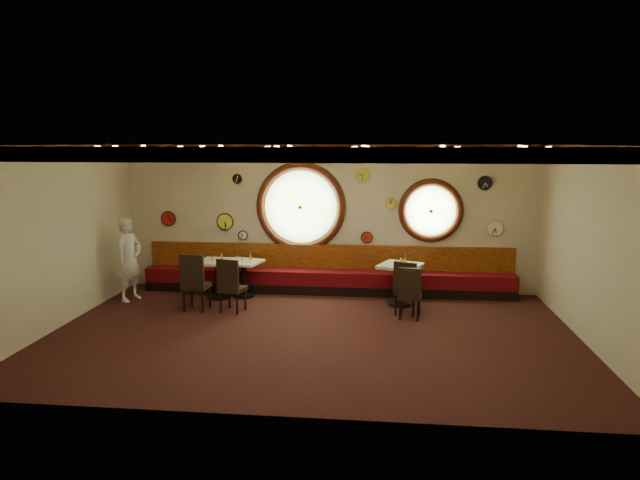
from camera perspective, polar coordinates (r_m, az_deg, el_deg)
The scene contains 49 objects.
floor at distance 9.91m, azimuth -0.81°, elevation -9.37°, with size 9.00×6.00×0.00m, color black.
ceiling at distance 9.36m, azimuth -0.86°, elevation 9.47°, with size 9.00×6.00×0.02m, color gold.
wall_back at distance 12.45m, azimuth 0.83°, elevation 2.17°, with size 9.00×0.02×3.20m, color beige.
wall_front at distance 6.60m, azimuth -3.99°, elevation -4.73°, with size 9.00×0.02×3.20m, color beige.
wall_left at distance 10.99m, azimuth -24.82°, elevation 0.24°, with size 0.02×6.00×3.20m, color beige.
wall_right at distance 10.02m, azimuth 25.64°, elevation -0.67°, with size 0.02×6.00×3.20m, color beige.
molding_back at distance 12.29m, azimuth 0.82°, elevation 9.13°, with size 9.00×0.10×0.18m, color #38140A.
molding_front at distance 6.44m, azimuth -4.07°, elevation 8.49°, with size 9.00×0.10×0.18m, color #38140A.
molding_left at distance 10.84m, azimuth -25.17°, elevation 8.13°, with size 0.10×6.00×0.18m, color #38140A.
molding_right at distance 9.87m, azimuth 26.02°, elevation 7.99°, with size 0.10×6.00×0.18m, color #38140A.
banquette_base at distance 12.47m, azimuth 0.69°, elevation -4.84°, with size 8.00×0.55×0.20m, color black.
banquette_seat at distance 12.41m, azimuth 0.70°, elevation -3.73°, with size 8.00×0.55×0.30m, color #55070F.
banquette_back at distance 12.54m, azimuth 0.79°, elevation -1.72°, with size 8.00×0.10×0.55m, color #600F07.
porthole_left_glass at distance 12.49m, azimuth -1.92°, elevation 3.35°, with size 1.66×1.66×0.02m, color #96D27E.
porthole_left_frame at distance 12.47m, azimuth -1.93°, elevation 3.34°, with size 1.98×1.98×0.18m, color #38140A.
porthole_left_ring at distance 12.44m, azimuth -1.95°, elevation 3.32°, with size 1.61×1.61×0.03m, color yellow.
porthole_right_glass at distance 12.42m, azimuth 11.00°, elevation 2.90°, with size 1.10×1.10×0.02m, color #96D27E.
porthole_right_frame at distance 12.40m, azimuth 11.01°, elevation 2.89°, with size 1.38×1.38×0.18m, color #38140A.
porthole_right_ring at distance 12.37m, azimuth 11.02°, elevation 2.88°, with size 1.09×1.09×0.03m, color yellow.
wall_clock_0 at distance 13.24m, azimuth -14.90°, elevation 2.08°, with size 0.32×0.32×0.03m, color red.
wall_clock_1 at distance 12.84m, azimuth -9.47°, elevation 1.82°, with size 0.36×0.36×0.03m, color #F9F137.
wall_clock_2 at distance 12.43m, azimuth 4.71°, elevation 0.26°, with size 0.24×0.24×0.03m, color red.
wall_clock_3 at distance 12.28m, azimuth 4.33°, elevation 6.49°, with size 0.30×0.30×0.03m, color #AAC53D.
wall_clock_4 at distance 12.62m, azimuth 17.08°, elevation 1.15°, with size 0.34×0.34×0.03m, color white.
wall_clock_5 at distance 12.79m, azimuth -7.70°, elevation 0.47°, with size 0.20×0.20×0.03m, color white.
wall_clock_6 at distance 12.47m, azimuth 16.17°, elevation 5.49°, with size 0.28×0.28×0.03m, color black.
wall_clock_7 at distance 12.67m, azimuth -8.27°, elevation 6.07°, with size 0.24×0.24×0.03m, color black.
wall_clock_8 at distance 12.32m, azimuth 7.09°, elevation 3.66°, with size 0.22×0.22×0.03m, color #DDCE49.
table_a at distance 12.14m, azimuth -10.16°, elevation -3.41°, with size 0.78×0.78×0.81m.
table_b at distance 12.17m, azimuth -7.65°, elevation -3.42°, with size 0.85×0.85×0.77m.
table_c at distance 11.55m, azimuth 8.01°, elevation -3.93°, with size 1.00×1.00×0.84m.
table_d at distance 11.73m, azimuth 7.84°, elevation -3.89°, with size 0.91×0.91×0.78m.
chair_a at distance 11.27m, azimuth -12.47°, elevation -3.80°, with size 0.51×0.51×0.70m.
chair_b at distance 11.06m, azimuth -8.97°, elevation -4.17°, with size 0.53×0.53×0.66m.
chair_c at distance 10.64m, azimuth 8.96°, elevation -4.93°, with size 0.47×0.47×0.62m.
chair_d at distance 10.89m, azimuth 8.61°, elevation -4.42°, with size 0.55×0.55×0.65m.
condiment_a_salt at distance 12.11m, azimuth -10.73°, elevation -1.78°, with size 0.03×0.03×0.09m, color #BCBDC1.
condiment_b_salt at distance 12.16m, azimuth -8.23°, elevation -1.80°, with size 0.04×0.04×0.11m, color silver.
condiment_c_salt at distance 11.46m, azimuth 7.60°, elevation -2.18°, with size 0.04×0.04×0.10m, color silver.
condiment_d_salt at distance 11.67m, azimuth 7.49°, elevation -2.22°, with size 0.04×0.04×0.11m, color silver.
condiment_a_pepper at distance 12.10m, azimuth -10.34°, elevation -1.79°, with size 0.03×0.03×0.09m, color silver.
condiment_b_pepper at distance 12.13m, azimuth -7.82°, elevation -1.87°, with size 0.03×0.03×0.09m, color silver.
condiment_c_pepper at distance 11.44m, azimuth 8.16°, elevation -2.20°, with size 0.04×0.04×0.10m, color #B7B8BC.
condiment_d_pepper at distance 11.58m, azimuth 7.79°, elevation -2.34°, with size 0.04×0.04×0.10m, color silver.
condiment_a_bottle at distance 12.15m, azimuth -9.81°, elevation -1.60°, with size 0.04×0.04×0.14m, color gold.
condiment_b_bottle at distance 12.15m, azimuth -6.93°, elevation -1.62°, with size 0.06×0.06×0.18m, color gold.
condiment_c_bottle at distance 11.61m, azimuth 8.50°, elevation -1.87°, with size 0.05×0.05×0.17m, color gold.
condiment_d_bottle at distance 11.74m, azimuth 8.12°, elevation -2.08°, with size 0.04×0.04×0.14m, color #C8852F.
waiter at distance 12.38m, azimuth -18.54°, elevation -1.85°, with size 0.63×0.41×1.72m, color silver.
Camera 1 is at (1.13, -9.29, 3.26)m, focal length 32.00 mm.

